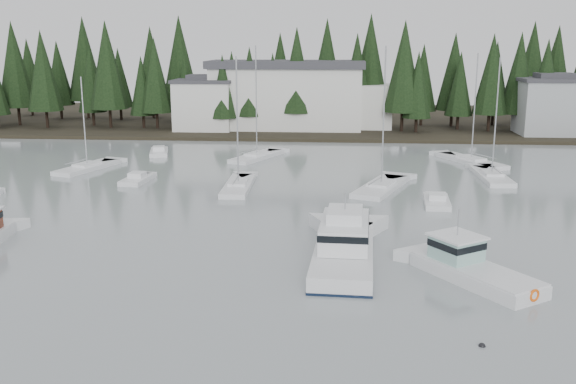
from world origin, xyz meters
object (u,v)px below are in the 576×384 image
(cabin_cruiser_center, at_px, (344,249))
(sailboat_5, at_px, (87,169))
(harbor_inn, at_px, (299,96))
(lobster_boat_teal, at_px, (471,270))
(sailboat_8, at_px, (381,189))
(runabout_4, at_px, (137,181))
(runabout_1, at_px, (437,203))
(sailboat_1, at_px, (257,158))
(sailboat_0, at_px, (471,162))
(house_west, at_px, (204,104))
(sailboat_3, at_px, (492,178))
(runabout_3, at_px, (159,153))
(house_east_a, at_px, (553,105))
(sailboat_6, at_px, (238,187))

(cabin_cruiser_center, relative_size, sailboat_5, 1.14)
(harbor_inn, distance_m, lobster_boat_teal, 68.94)
(harbor_inn, distance_m, sailboat_8, 44.27)
(harbor_inn, xyz_separation_m, runabout_4, (-14.43, -41.07, -5.64))
(runabout_1, bearing_deg, runabout_4, 80.80)
(sailboat_1, distance_m, runabout_4, 18.28)
(runabout_4, bearing_deg, sailboat_0, -64.97)
(house_west, distance_m, sailboat_3, 50.54)
(sailboat_0, relative_size, runabout_3, 2.29)
(house_east_a, bearing_deg, sailboat_3, -116.56)
(house_west, bearing_deg, sailboat_0, -32.54)
(house_east_a, height_order, cabin_cruiser_center, house_east_a)
(sailboat_8, bearing_deg, runabout_3, 77.12)
(house_west, xyz_separation_m, runabout_3, (-1.81, -20.76, -4.52))
(cabin_cruiser_center, height_order, runabout_1, cabin_cruiser_center)
(runabout_4, bearing_deg, runabout_1, -99.15)
(runabout_4, bearing_deg, sailboat_8, -88.71)
(runabout_3, bearing_deg, house_east_a, -84.16)
(sailboat_0, distance_m, runabout_4, 39.44)
(cabin_cruiser_center, height_order, runabout_4, cabin_cruiser_center)
(runabout_4, bearing_deg, sailboat_5, 56.49)
(sailboat_5, relative_size, sailboat_8, 0.76)
(lobster_boat_teal, xyz_separation_m, sailboat_3, (8.23, 30.79, -0.50))
(sailboat_1, xyz_separation_m, sailboat_8, (14.50, -16.28, -0.01))
(sailboat_0, relative_size, runabout_4, 2.59)
(sailboat_1, height_order, runabout_3, sailboat_1)
(sailboat_6, xyz_separation_m, runabout_4, (-11.01, 2.12, 0.06))
(harbor_inn, bearing_deg, sailboat_1, -98.00)
(cabin_cruiser_center, distance_m, runabout_1, 18.04)
(runabout_1, bearing_deg, sailboat_3, -27.50)
(house_west, height_order, sailboat_0, sailboat_0)
(cabin_cruiser_center, relative_size, runabout_4, 2.40)
(harbor_inn, distance_m, sailboat_1, 27.13)
(sailboat_0, bearing_deg, house_east_a, -62.47)
(harbor_inn, xyz_separation_m, cabin_cruiser_center, (6.97, -64.32, -4.98))
(lobster_boat_teal, height_order, sailboat_5, sailboat_5)
(sailboat_0, bearing_deg, house_west, 30.51)
(house_east_a, xyz_separation_m, lobster_boat_teal, (-24.25, -62.81, -4.34))
(sailboat_1, distance_m, sailboat_5, 20.45)
(sailboat_5, bearing_deg, sailboat_0, -63.57)
(harbor_inn, xyz_separation_m, sailboat_0, (22.55, -27.33, -5.71))
(sailboat_6, distance_m, runabout_3, 23.34)
(sailboat_0, height_order, sailboat_1, sailboat_1)
(cabin_cruiser_center, relative_size, sailboat_3, 0.94)
(sailboat_8, bearing_deg, sailboat_3, -42.17)
(lobster_boat_teal, bearing_deg, house_east_a, -55.92)
(cabin_cruiser_center, bearing_deg, house_east_a, -25.27)
(lobster_boat_teal, xyz_separation_m, runabout_4, (-29.14, 26.09, -0.44))
(lobster_boat_teal, relative_size, sailboat_1, 0.61)
(house_east_a, bearing_deg, runabout_3, -160.51)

